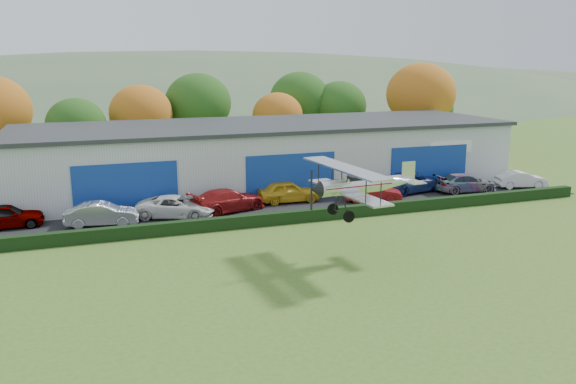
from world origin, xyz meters
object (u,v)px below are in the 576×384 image
object	(u,v)px
car_1	(102,214)
car_8	(521,180)
car_0	(5,216)
car_7	(466,183)
hangar	(267,154)
car_6	(412,182)
car_4	(288,191)
biplane	(360,184)
car_2	(176,207)
car_5	(373,193)
car_3	(228,200)

from	to	relation	value
car_1	car_8	size ratio (longest dim) A/B	1.10
car_0	car_7	world-z (taller)	car_0
hangar	car_6	xyz separation A→B (m)	(10.23, -6.43, -1.80)
hangar	car_4	size ratio (longest dim) A/B	8.56
biplane	car_2	bearing A→B (deg)	120.27
car_5	biplane	distance (m)	13.04
car_2	biplane	distance (m)	14.27
car_2	car_7	size ratio (longest dim) A/B	1.05
car_3	car_7	bearing A→B (deg)	-109.96
car_1	car_3	size ratio (longest dim) A/B	0.82
car_3	car_8	world-z (taller)	car_3
car_8	hangar	bearing A→B (deg)	82.25
car_2	car_8	bearing A→B (deg)	-68.05
car_3	car_5	size ratio (longest dim) A/B	1.30
car_3	car_4	world-z (taller)	car_4
car_0	biplane	size ratio (longest dim) A/B	0.62
car_4	car_8	xyz separation A→B (m)	(19.89, -1.80, -0.13)
car_1	car_6	xyz separation A→B (m)	(24.00, 1.97, 0.06)
hangar	car_8	bearing A→B (deg)	-22.92
car_5	car_6	bearing A→B (deg)	-41.50
hangar	car_4	world-z (taller)	hangar
car_5	biplane	world-z (taller)	biplane
car_1	car_3	xyz separation A→B (m)	(8.46, 0.78, 0.05)
car_2	car_3	size ratio (longest dim) A/B	0.95
car_6	biplane	world-z (taller)	biplane
car_4	car_6	xyz separation A→B (m)	(10.62, 0.01, 0.00)
car_7	car_5	bearing A→B (deg)	99.58
car_1	car_4	bearing A→B (deg)	-74.09
car_1	car_0	bearing A→B (deg)	83.69
car_3	car_6	bearing A→B (deg)	-104.60
car_5	car_3	bearing A→B (deg)	108.69
car_2	car_5	xyz separation A→B (m)	(14.54, -0.57, -0.03)
hangar	car_7	distance (m)	16.42
car_6	biplane	distance (m)	17.38
car_2	car_0	bearing A→B (deg)	106.88
car_3	biplane	world-z (taller)	biplane
car_2	car_6	bearing A→B (deg)	-62.87
car_6	car_3	bearing A→B (deg)	83.90
car_0	car_5	size ratio (longest dim) A/B	1.08
car_0	car_3	distance (m)	14.25
hangar	car_5	world-z (taller)	hangar
car_5	car_7	distance (m)	8.65
car_1	car_3	bearing A→B (deg)	-77.13
hangar	car_0	size ratio (longest dim) A/B	8.88
car_4	car_7	size ratio (longest dim) A/B	0.95
car_5	car_4	bearing A→B (deg)	94.15
car_1	car_2	xyz separation A→B (m)	(4.83, 0.40, -0.02)
car_2	car_3	bearing A→B (deg)	-61.53
car_0	car_4	distance (m)	19.16
car_0	car_1	world-z (taller)	car_0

